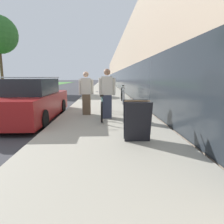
{
  "coord_description": "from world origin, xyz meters",
  "views": [
    {
      "loc": [
        5.28,
        -4.26,
        1.54
      ],
      "look_at": [
        5.99,
        13.72,
        -1.6
      ],
      "focal_mm": 32.0,
      "sensor_mm": 36.0,
      "label": 1
    }
  ],
  "objects_px": {
    "tandem_bicycle": "(102,106)",
    "person_bystander": "(86,93)",
    "cruiser_bike_middle": "(122,93)",
    "parked_sedan_curbside": "(32,101)",
    "sandwich_board_sign": "(137,120)",
    "cruiser_bike_nearest": "(123,96)",
    "bike_rack_hoop": "(123,95)",
    "person_rider": "(107,94)"
  },
  "relations": [
    {
      "from": "person_bystander",
      "to": "bike_rack_hoop",
      "type": "height_order",
      "value": "person_bystander"
    },
    {
      "from": "tandem_bicycle",
      "to": "person_bystander",
      "type": "bearing_deg",
      "value": 149.27
    },
    {
      "from": "cruiser_bike_nearest",
      "to": "tandem_bicycle",
      "type": "bearing_deg",
      "value": -105.37
    },
    {
      "from": "person_bystander",
      "to": "cruiser_bike_middle",
      "type": "height_order",
      "value": "person_bystander"
    },
    {
      "from": "cruiser_bike_middle",
      "to": "parked_sedan_curbside",
      "type": "relative_size",
      "value": 0.39
    },
    {
      "from": "tandem_bicycle",
      "to": "cruiser_bike_middle",
      "type": "xyz_separation_m",
      "value": [
        1.31,
        6.24,
        0.01
      ]
    },
    {
      "from": "parked_sedan_curbside",
      "to": "sandwich_board_sign",
      "type": "bearing_deg",
      "value": -41.76
    },
    {
      "from": "cruiser_bike_nearest",
      "to": "cruiser_bike_middle",
      "type": "bearing_deg",
      "value": 84.9
    },
    {
      "from": "bike_rack_hoop",
      "to": "cruiser_bike_middle",
      "type": "bearing_deg",
      "value": 85.55
    },
    {
      "from": "cruiser_bike_nearest",
      "to": "person_rider",
      "type": "bearing_deg",
      "value": -101.98
    },
    {
      "from": "tandem_bicycle",
      "to": "sandwich_board_sign",
      "type": "distance_m",
      "value": 2.95
    },
    {
      "from": "cruiser_bike_nearest",
      "to": "sandwich_board_sign",
      "type": "xyz_separation_m",
      "value": [
        -0.32,
        -6.9,
        0.09
      ]
    },
    {
      "from": "person_rider",
      "to": "sandwich_board_sign",
      "type": "xyz_separation_m",
      "value": [
        0.62,
        -2.47,
        -0.39
      ]
    },
    {
      "from": "person_bystander",
      "to": "sandwich_board_sign",
      "type": "height_order",
      "value": "person_bystander"
    },
    {
      "from": "person_rider",
      "to": "person_bystander",
      "type": "height_order",
      "value": "person_rider"
    },
    {
      "from": "bike_rack_hoop",
      "to": "parked_sedan_curbside",
      "type": "xyz_separation_m",
      "value": [
        -3.56,
        -2.66,
        0.02
      ]
    },
    {
      "from": "sandwich_board_sign",
      "to": "cruiser_bike_nearest",
      "type": "bearing_deg",
      "value": 87.37
    },
    {
      "from": "cruiser_bike_nearest",
      "to": "sandwich_board_sign",
      "type": "bearing_deg",
      "value": -92.63
    },
    {
      "from": "sandwich_board_sign",
      "to": "person_rider",
      "type": "bearing_deg",
      "value": 104.12
    },
    {
      "from": "person_bystander",
      "to": "cruiser_bike_nearest",
      "type": "bearing_deg",
      "value": 65.35
    },
    {
      "from": "person_rider",
      "to": "bike_rack_hoop",
      "type": "relative_size",
      "value": 1.98
    },
    {
      "from": "person_rider",
      "to": "cruiser_bike_nearest",
      "type": "relative_size",
      "value": 0.96
    },
    {
      "from": "cruiser_bike_nearest",
      "to": "cruiser_bike_middle",
      "type": "distance_m",
      "value": 2.19
    },
    {
      "from": "bike_rack_hoop",
      "to": "parked_sedan_curbside",
      "type": "relative_size",
      "value": 0.18
    },
    {
      "from": "sandwich_board_sign",
      "to": "parked_sedan_curbside",
      "type": "distance_m",
      "value": 4.45
    },
    {
      "from": "cruiser_bike_nearest",
      "to": "cruiser_bike_middle",
      "type": "xyz_separation_m",
      "value": [
        0.19,
        2.18,
        0.01
      ]
    },
    {
      "from": "cruiser_bike_middle",
      "to": "tandem_bicycle",
      "type": "bearing_deg",
      "value": -101.86
    },
    {
      "from": "tandem_bicycle",
      "to": "bike_rack_hoop",
      "type": "xyz_separation_m",
      "value": [
        1.04,
        2.79,
        0.15
      ]
    },
    {
      "from": "sandwich_board_sign",
      "to": "parked_sedan_curbside",
      "type": "relative_size",
      "value": 0.2
    },
    {
      "from": "person_bystander",
      "to": "sandwich_board_sign",
      "type": "xyz_separation_m",
      "value": [
        1.39,
        -3.18,
        -0.35
      ]
    },
    {
      "from": "sandwich_board_sign",
      "to": "parked_sedan_curbside",
      "type": "bearing_deg",
      "value": 138.24
    },
    {
      "from": "bike_rack_hoop",
      "to": "tandem_bicycle",
      "type": "bearing_deg",
      "value": -110.51
    },
    {
      "from": "parked_sedan_curbside",
      "to": "tandem_bicycle",
      "type": "bearing_deg",
      "value": -2.92
    },
    {
      "from": "tandem_bicycle",
      "to": "cruiser_bike_nearest",
      "type": "height_order",
      "value": "cruiser_bike_nearest"
    },
    {
      "from": "person_rider",
      "to": "sandwich_board_sign",
      "type": "distance_m",
      "value": 2.58
    },
    {
      "from": "tandem_bicycle",
      "to": "person_bystander",
      "type": "height_order",
      "value": "person_bystander"
    },
    {
      "from": "person_bystander",
      "to": "parked_sedan_curbside",
      "type": "bearing_deg",
      "value": -173.48
    },
    {
      "from": "cruiser_bike_nearest",
      "to": "parked_sedan_curbside",
      "type": "bearing_deg",
      "value": -132.74
    },
    {
      "from": "person_rider",
      "to": "cruiser_bike_nearest",
      "type": "distance_m",
      "value": 4.55
    },
    {
      "from": "person_bystander",
      "to": "sandwich_board_sign",
      "type": "bearing_deg",
      "value": -66.46
    },
    {
      "from": "cruiser_bike_middle",
      "to": "parked_sedan_curbside",
      "type": "distance_m",
      "value": 7.22
    },
    {
      "from": "bike_rack_hoop",
      "to": "cruiser_bike_middle",
      "type": "xyz_separation_m",
      "value": [
        0.27,
        3.46,
        -0.14
      ]
    }
  ]
}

